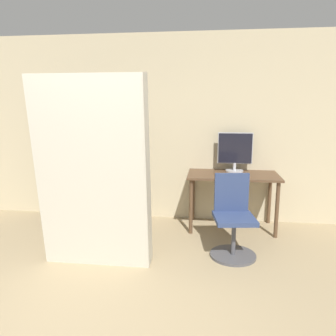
% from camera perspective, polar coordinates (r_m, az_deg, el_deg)
% --- Properties ---
extents(wall_back, '(8.00, 0.06, 2.70)m').
position_cam_1_polar(wall_back, '(4.90, -3.47, 6.81)').
color(wall_back, '#C6B793').
rests_on(wall_back, ground).
extents(desk, '(1.23, 0.66, 0.77)m').
position_cam_1_polar(desk, '(4.57, 11.20, -2.34)').
color(desk, brown).
rests_on(desk, ground).
extents(monitor, '(0.48, 0.25, 0.55)m').
position_cam_1_polar(monitor, '(4.68, 11.60, 2.90)').
color(monitor, '#B7B7BC').
rests_on(monitor, desk).
extents(office_chair, '(0.52, 0.52, 0.93)m').
position_cam_1_polar(office_chair, '(3.84, 11.26, -9.43)').
color(office_chair, '#4C4C51').
rests_on(office_chair, ground).
extents(bookshelf, '(0.66, 0.26, 1.74)m').
position_cam_1_polar(bookshelf, '(5.25, -18.07, 1.18)').
color(bookshelf, black).
rests_on(bookshelf, ground).
extents(mattress_near, '(1.15, 0.41, 2.01)m').
position_cam_1_polar(mattress_near, '(3.45, -12.80, -0.98)').
color(mattress_near, beige).
rests_on(mattress_near, ground).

